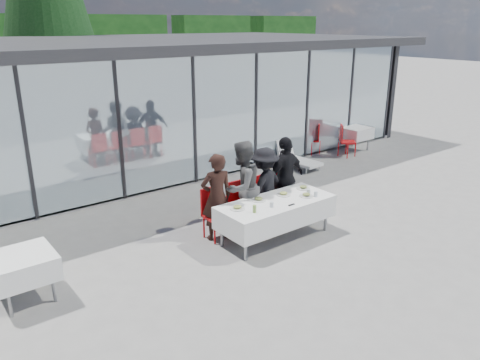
# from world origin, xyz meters

# --- Properties ---
(ground) EXTENTS (90.00, 90.00, 0.00)m
(ground) POSITION_xyz_m (0.00, 0.00, 0.00)
(ground) COLOR gray
(ground) RESTS_ON ground
(pavilion) EXTENTS (14.80, 8.80, 3.44)m
(pavilion) POSITION_xyz_m (2.00, 8.16, 2.15)
(pavilion) COLOR gray
(pavilion) RESTS_ON ground
(dining_table) EXTENTS (2.26, 0.96, 0.75)m
(dining_table) POSITION_xyz_m (0.51, 0.40, 0.54)
(dining_table) COLOR white
(dining_table) RESTS_ON ground
(diner_a) EXTENTS (0.73, 0.73, 1.67)m
(diner_a) POSITION_xyz_m (-0.38, 1.06, 0.83)
(diner_a) COLOR black
(diner_a) RESTS_ON ground
(diner_chair_a) EXTENTS (0.44, 0.44, 0.97)m
(diner_chair_a) POSITION_xyz_m (-0.38, 1.15, 0.54)
(diner_chair_a) COLOR red
(diner_chair_a) RESTS_ON ground
(diner_b) EXTENTS (1.11, 1.11, 1.81)m
(diner_b) POSITION_xyz_m (0.22, 1.06, 0.90)
(diner_b) COLOR #505050
(diner_b) RESTS_ON ground
(diner_chair_b) EXTENTS (0.44, 0.44, 0.97)m
(diner_chair_b) POSITION_xyz_m (0.22, 1.15, 0.54)
(diner_chair_b) COLOR red
(diner_chair_b) RESTS_ON ground
(diner_c) EXTENTS (1.26, 1.26, 1.59)m
(diner_c) POSITION_xyz_m (0.78, 1.06, 0.80)
(diner_c) COLOR black
(diner_c) RESTS_ON ground
(diner_chair_c) EXTENTS (0.44, 0.44, 0.97)m
(diner_chair_c) POSITION_xyz_m (0.78, 1.15, 0.54)
(diner_chair_c) COLOR red
(diner_chair_c) RESTS_ON ground
(diner_d) EXTENTS (1.11, 1.11, 1.72)m
(diner_d) POSITION_xyz_m (1.36, 1.06, 0.86)
(diner_d) COLOR black
(diner_d) RESTS_ON ground
(diner_chair_d) EXTENTS (0.44, 0.44, 0.97)m
(diner_chair_d) POSITION_xyz_m (1.36, 1.15, 0.54)
(diner_chair_d) COLOR red
(diner_chair_d) RESTS_ON ground
(plate_a) EXTENTS (0.27, 0.27, 0.07)m
(plate_a) POSITION_xyz_m (-0.29, 0.53, 0.77)
(plate_a) COLOR silver
(plate_a) RESTS_ON dining_table
(plate_b) EXTENTS (0.27, 0.27, 0.07)m
(plate_b) POSITION_xyz_m (0.27, 0.62, 0.77)
(plate_b) COLOR silver
(plate_b) RESTS_ON dining_table
(plate_c) EXTENTS (0.27, 0.27, 0.07)m
(plate_c) POSITION_xyz_m (0.83, 0.55, 0.77)
(plate_c) COLOR silver
(plate_c) RESTS_ON dining_table
(plate_d) EXTENTS (0.27, 0.27, 0.07)m
(plate_d) POSITION_xyz_m (1.39, 0.58, 0.77)
(plate_d) COLOR silver
(plate_d) RESTS_ON dining_table
(plate_extra) EXTENTS (0.27, 0.27, 0.07)m
(plate_extra) POSITION_xyz_m (1.13, 0.24, 0.77)
(plate_extra) COLOR silver
(plate_extra) RESTS_ON dining_table
(juice_bottle) EXTENTS (0.06, 0.06, 0.14)m
(juice_bottle) POSITION_xyz_m (-0.16, 0.22, 0.82)
(juice_bottle) COLOR #86AA46
(juice_bottle) RESTS_ON dining_table
(drinking_glasses) EXTENTS (1.08, 0.25, 0.10)m
(drinking_glasses) POSITION_xyz_m (0.92, 0.21, 0.80)
(drinking_glasses) COLOR silver
(drinking_glasses) RESTS_ON dining_table
(folded_eyeglasses) EXTENTS (0.14, 0.03, 0.01)m
(folded_eyeglasses) POSITION_xyz_m (0.60, 0.08, 0.76)
(folded_eyeglasses) COLOR black
(folded_eyeglasses) RESTS_ON dining_table
(spare_table_left) EXTENTS (0.86, 0.86, 0.74)m
(spare_table_left) POSITION_xyz_m (-3.79, 1.07, 0.55)
(spare_table_left) COLOR white
(spare_table_left) RESTS_ON ground
(spare_table_right) EXTENTS (0.86, 0.86, 0.74)m
(spare_table_right) POSITION_xyz_m (6.82, 3.69, 0.55)
(spare_table_right) COLOR white
(spare_table_right) RESTS_ON ground
(spare_chair_a) EXTENTS (0.62, 0.62, 0.97)m
(spare_chair_a) POSITION_xyz_m (5.97, 3.40, 0.54)
(spare_chair_a) COLOR red
(spare_chair_a) RESTS_ON ground
(spare_chair_b) EXTENTS (0.62, 0.62, 0.97)m
(spare_chair_b) POSITION_xyz_m (5.44, 4.12, 0.54)
(spare_chair_b) COLOR red
(spare_chair_b) RESTS_ON ground
(lounger) EXTENTS (0.72, 1.38, 0.72)m
(lounger) POSITION_xyz_m (4.05, 3.56, 0.26)
(lounger) COLOR silver
(lounger) RESTS_ON ground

